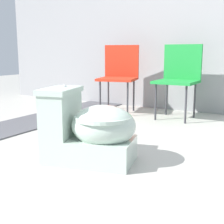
# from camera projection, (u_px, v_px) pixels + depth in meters

# --- Properties ---
(ground_plane) EXTENTS (14.00, 14.00, 0.00)m
(ground_plane) POSITION_uv_depth(u_px,v_px,m) (68.00, 170.00, 2.01)
(ground_plane) COLOR #A8A59E
(gravel_strip) EXTENTS (0.56, 8.00, 0.01)m
(gravel_strip) POSITION_uv_depth(u_px,v_px,m) (3.00, 129.00, 3.04)
(gravel_strip) COLOR #4C4C51
(gravel_strip) RESTS_ON ground
(toilet) EXTENTS (0.70, 0.52, 0.52)m
(toilet) POSITION_uv_depth(u_px,v_px,m) (90.00, 131.00, 2.12)
(toilet) COLOR #B2C6B7
(toilet) RESTS_ON ground
(folding_chair_left) EXTENTS (0.54, 0.54, 0.83)m
(folding_chair_left) POSITION_uv_depth(u_px,v_px,m) (120.00, 71.00, 3.91)
(folding_chair_left) COLOR red
(folding_chair_left) RESTS_ON ground
(folding_chair_middle) EXTENTS (0.45, 0.45, 0.83)m
(folding_chair_middle) POSITION_uv_depth(u_px,v_px,m) (179.00, 73.00, 3.54)
(folding_chair_middle) COLOR #1E8C38
(folding_chair_middle) RESTS_ON ground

